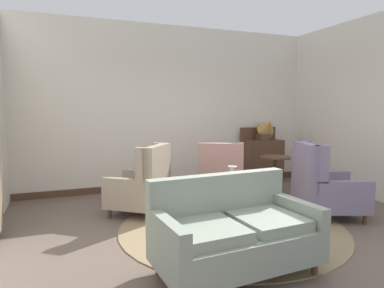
# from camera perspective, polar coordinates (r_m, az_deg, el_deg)

# --- Properties ---
(ground) EXTENTS (8.35, 8.35, 0.00)m
(ground) POSITION_cam_1_polar(r_m,az_deg,el_deg) (4.46, 8.51, -14.91)
(ground) COLOR brown
(wall_back) EXTENTS (6.13, 0.08, 3.19)m
(wall_back) POSITION_cam_1_polar(r_m,az_deg,el_deg) (6.81, -3.32, 6.09)
(wall_back) COLOR silver
(wall_back) RESTS_ON ground
(wall_right) EXTENTS (0.08, 4.01, 3.19)m
(wall_right) POSITION_cam_1_polar(r_m,az_deg,el_deg) (6.75, 27.58, 5.41)
(wall_right) COLOR silver
(wall_right) RESTS_ON ground
(baseboard_back) EXTENTS (5.97, 0.03, 0.12)m
(baseboard_back) POSITION_cam_1_polar(r_m,az_deg,el_deg) (6.93, -3.11, -6.72)
(baseboard_back) COLOR #4C3323
(baseboard_back) RESTS_ON ground
(area_rug) EXTENTS (2.99, 2.99, 0.01)m
(area_rug) POSITION_cam_1_polar(r_m,az_deg,el_deg) (4.71, 6.66, -13.67)
(area_rug) COLOR #847051
(area_rug) RESTS_ON ground
(coffee_table) EXTENTS (0.77, 0.77, 0.50)m
(coffee_table) POSITION_cam_1_polar(r_m,az_deg,el_deg) (4.81, 6.63, -8.44)
(coffee_table) COLOR #4C3323
(coffee_table) RESTS_ON ground
(porcelain_vase) EXTENTS (0.15, 0.15, 0.31)m
(porcelain_vase) POSITION_cam_1_polar(r_m,az_deg,el_deg) (4.70, 6.77, -5.72)
(porcelain_vase) COLOR beige
(porcelain_vase) RESTS_ON coffee_table
(settee) EXTENTS (1.59, 0.94, 0.92)m
(settee) POSITION_cam_1_polar(r_m,az_deg,el_deg) (3.39, 7.03, -14.58)
(settee) COLOR gray
(settee) RESTS_ON ground
(armchair_near_sideboard) EXTENTS (1.08, 1.14, 1.02)m
(armchair_near_sideboard) POSITION_cam_1_polar(r_m,az_deg,el_deg) (5.98, 4.99, -5.19)
(armchair_near_sideboard) COLOR tan
(armchair_near_sideboard) RESTS_ON ground
(armchair_beside_settee) EXTENTS (1.08, 1.07, 1.05)m
(armchair_beside_settee) POSITION_cam_1_polar(r_m,az_deg,el_deg) (5.15, -8.20, -6.86)
(armchair_beside_settee) COLOR gray
(armchair_beside_settee) RESTS_ON ground
(armchair_foreground_right) EXTENTS (1.13, 1.09, 1.09)m
(armchair_foreground_right) POSITION_cam_1_polar(r_m,az_deg,el_deg) (5.36, 21.14, -6.71)
(armchair_foreground_right) COLOR slate
(armchair_foreground_right) RESTS_ON ground
(side_table) EXTENTS (0.55, 0.55, 0.72)m
(side_table) POSITION_cam_1_polar(r_m,az_deg,el_deg) (6.35, 13.82, -4.57)
(side_table) COLOR #4C3323
(side_table) RESTS_ON ground
(sideboard) EXTENTS (0.86, 0.40, 1.17)m
(sideboard) POSITION_cam_1_polar(r_m,az_deg,el_deg) (7.44, 11.66, -2.35)
(sideboard) COLOR #4C3323
(sideboard) RESTS_ON ground
(gramophone) EXTENTS (0.45, 0.54, 0.55)m
(gramophone) POSITION_cam_1_polar(r_m,az_deg,el_deg) (7.33, 12.50, 2.68)
(gramophone) COLOR #4C3323
(gramophone) RESTS_ON sideboard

